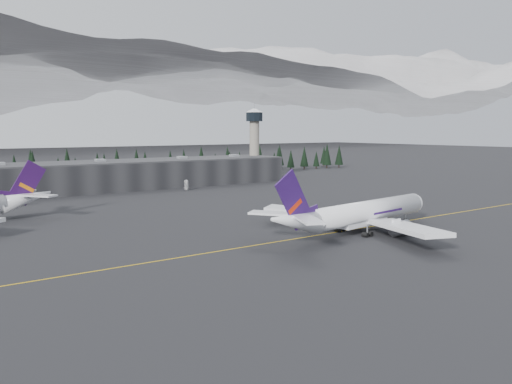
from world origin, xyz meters
TOP-DOWN VIEW (x-y plane):
  - ground at (0.00, 0.00)m, footprint 1400.00×1400.00m
  - taxiline at (0.00, -2.00)m, footprint 400.00×0.40m
  - terminal at (0.00, 125.00)m, footprint 160.00×30.00m
  - control_tower at (75.00, 128.00)m, footprint 10.00×10.00m
  - treeline at (0.00, 162.00)m, footprint 360.00×20.00m
  - jet_main at (13.19, -5.97)m, footprint 60.35×55.42m
  - gse_vehicle_a at (-50.19, 93.66)m, footprint 2.78×5.37m
  - gse_vehicle_b at (20.46, 102.04)m, footprint 4.93×3.84m

SIDE VIEW (x-z plane):
  - ground at x=0.00m, z-range 0.00..0.00m
  - taxiline at x=0.00m, z-range 0.00..0.02m
  - gse_vehicle_a at x=-50.19m, z-range 0.00..1.45m
  - gse_vehicle_b at x=20.46m, z-range 0.00..1.57m
  - jet_main at x=13.19m, z-range -3.88..13.91m
  - terminal at x=0.00m, z-range 0.00..12.60m
  - treeline at x=0.00m, z-range 0.00..15.00m
  - control_tower at x=75.00m, z-range 4.56..42.26m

